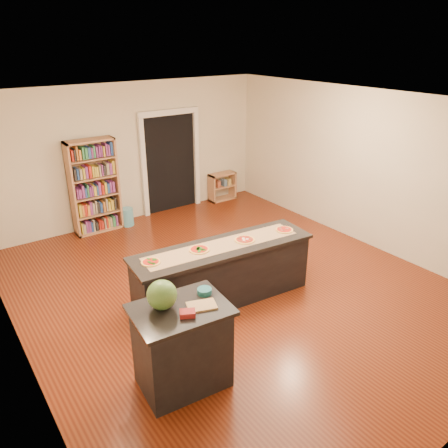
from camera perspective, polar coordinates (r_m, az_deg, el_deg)
room at (r=6.27m, az=1.06°, el=2.76°), size 6.00×7.00×2.80m
doorway at (r=9.59m, az=-7.04°, el=8.70°), size 1.40×0.09×2.21m
kitchen_island at (r=6.37m, az=-0.12°, el=-6.40°), size 2.68×0.73×0.88m
side_counter at (r=4.95m, az=-5.49°, el=-15.62°), size 1.01×0.74×1.00m
bookshelf at (r=8.84m, az=-16.57°, el=4.69°), size 0.92×0.33×1.84m
low_shelf at (r=10.36m, az=-0.24°, el=4.93°), size 0.65×0.28×0.65m
waste_bin at (r=9.18m, az=-12.52°, el=0.91°), size 0.25×0.25×0.37m
kraft_paper at (r=6.18m, az=-0.20°, el=-2.79°), size 2.35×0.63×0.00m
watermelon at (r=4.59m, az=-8.12°, el=-9.15°), size 0.32×0.32×0.32m
cutting_board at (r=4.66m, az=-2.94°, el=-10.61°), size 0.35×0.29×0.02m
package_red at (r=4.52m, az=-4.80°, el=-11.56°), size 0.19×0.18×0.06m
package_teal at (r=4.85m, az=-2.57°, el=-8.76°), size 0.16×0.16×0.06m
pizza_a at (r=5.79m, az=-9.55°, el=-4.92°), size 0.25×0.25×0.02m
pizza_b at (r=6.04m, az=-3.26°, el=-3.34°), size 0.31×0.31×0.02m
pizza_c at (r=6.32m, az=2.72°, el=-2.07°), size 0.30×0.30×0.02m
pizza_d at (r=6.70m, az=7.88°, el=-0.74°), size 0.25×0.25×0.02m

